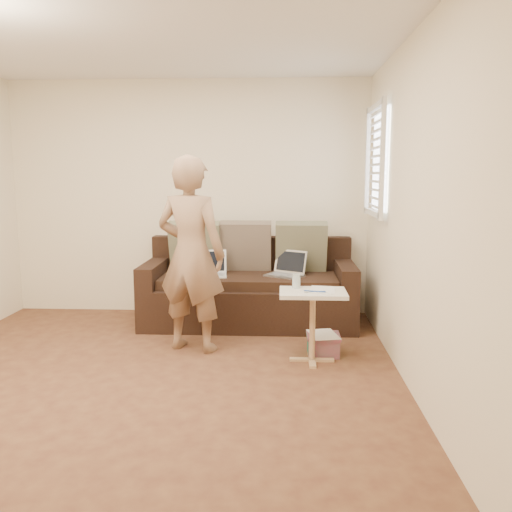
# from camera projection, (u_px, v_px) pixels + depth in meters

# --- Properties ---
(floor) EXTENTS (4.50, 4.50, 0.00)m
(floor) POSITION_uv_depth(u_px,v_px,m) (140.00, 387.00, 4.00)
(floor) COLOR #4D281C
(floor) RESTS_ON ground
(ceiling) EXTENTS (4.50, 4.50, 0.00)m
(ceiling) POSITION_uv_depth(u_px,v_px,m) (127.00, 20.00, 3.60)
(ceiling) COLOR white
(ceiling) RESTS_ON wall_back
(wall_back) EXTENTS (4.00, 0.00, 4.00)m
(wall_back) POSITION_uv_depth(u_px,v_px,m) (189.00, 198.00, 6.02)
(wall_back) COLOR beige
(wall_back) RESTS_ON ground
(wall_right) EXTENTS (0.00, 4.50, 4.50)m
(wall_right) POSITION_uv_depth(u_px,v_px,m) (419.00, 214.00, 3.70)
(wall_right) COLOR beige
(wall_right) RESTS_ON ground
(window_blinds) EXTENTS (0.12, 0.88, 1.08)m
(window_blinds) POSITION_uv_depth(u_px,v_px,m) (376.00, 160.00, 5.12)
(window_blinds) COLOR white
(window_blinds) RESTS_ON wall_right
(sofa) EXTENTS (2.20, 0.95, 0.85)m
(sofa) POSITION_uv_depth(u_px,v_px,m) (249.00, 284.00, 5.65)
(sofa) COLOR black
(sofa) RESTS_ON ground
(pillow_left) EXTENTS (0.55, 0.29, 0.57)m
(pillow_left) POSITION_uv_depth(u_px,v_px,m) (195.00, 247.00, 5.81)
(pillow_left) COLOR #696A4E
(pillow_left) RESTS_ON sofa
(pillow_mid) EXTENTS (0.55, 0.27, 0.57)m
(pillow_mid) POSITION_uv_depth(u_px,v_px,m) (246.00, 246.00, 5.83)
(pillow_mid) COLOR brown
(pillow_mid) RESTS_ON sofa
(pillow_right) EXTENTS (0.55, 0.28, 0.57)m
(pillow_right) POSITION_uv_depth(u_px,v_px,m) (301.00, 247.00, 5.77)
(pillow_right) COLOR #696A4E
(pillow_right) RESTS_ON sofa
(laptop_silver) EXTENTS (0.45, 0.42, 0.25)m
(laptop_silver) POSITION_uv_depth(u_px,v_px,m) (284.00, 276.00, 5.56)
(laptop_silver) COLOR #B7BABC
(laptop_silver) RESTS_ON sofa
(laptop_white) EXTENTS (0.40, 0.31, 0.27)m
(laptop_white) POSITION_uv_depth(u_px,v_px,m) (209.00, 276.00, 5.56)
(laptop_white) COLOR white
(laptop_white) RESTS_ON sofa
(person) EXTENTS (0.73, 0.60, 1.74)m
(person) POSITION_uv_depth(u_px,v_px,m) (191.00, 254.00, 4.73)
(person) COLOR #836247
(person) RESTS_ON ground
(side_table) EXTENTS (0.55, 0.39, 0.61)m
(side_table) POSITION_uv_depth(u_px,v_px,m) (312.00, 326.00, 4.50)
(side_table) COLOR silver
(side_table) RESTS_ON ground
(drinking_glass) EXTENTS (0.07, 0.07, 0.12)m
(drinking_glass) POSITION_uv_depth(u_px,v_px,m) (296.00, 281.00, 4.56)
(drinking_glass) COLOR silver
(drinking_glass) RESTS_ON side_table
(scissors) EXTENTS (0.20, 0.15, 0.02)m
(scissors) POSITION_uv_depth(u_px,v_px,m) (315.00, 291.00, 4.40)
(scissors) COLOR silver
(scissors) RESTS_ON side_table
(paper_on_table) EXTENTS (0.25, 0.33, 0.00)m
(paper_on_table) POSITION_uv_depth(u_px,v_px,m) (323.00, 290.00, 4.49)
(paper_on_table) COLOR white
(paper_on_table) RESTS_ON side_table
(striped_box) EXTENTS (0.29, 0.29, 0.18)m
(striped_box) POSITION_uv_depth(u_px,v_px,m) (323.00, 344.00, 4.70)
(striped_box) COLOR #DB2054
(striped_box) RESTS_ON ground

